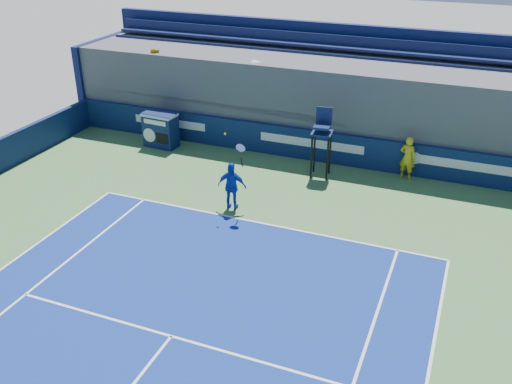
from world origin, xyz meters
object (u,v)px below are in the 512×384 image
at_px(match_clock, 160,129).
at_px(umpire_chair, 322,135).
at_px(ball_person, 408,158).
at_px(tennis_player, 232,186).

relative_size(match_clock, umpire_chair, 0.56).
xyz_separation_m(ball_person, match_clock, (-9.52, -0.59, -0.04)).
bearing_deg(tennis_player, match_clock, 141.81).
height_order(umpire_chair, tennis_player, tennis_player).
relative_size(match_clock, tennis_player, 0.54).
height_order(match_clock, tennis_player, tennis_player).
relative_size(ball_person, match_clock, 1.11).
xyz_separation_m(ball_person, umpire_chair, (-2.87, -0.89, 0.74)).
bearing_deg(match_clock, ball_person, 3.57).
xyz_separation_m(match_clock, tennis_player, (4.76, -3.75, 0.06)).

